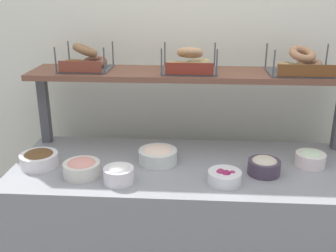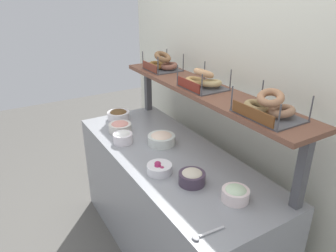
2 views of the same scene
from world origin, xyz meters
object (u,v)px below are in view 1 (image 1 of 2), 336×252
(bowl_chocolate_spread, at_px, (39,158))
(bagel_basket_everything, at_px, (301,65))
(bowl_potato_salad, at_px, (158,155))
(bowl_cream_cheese, at_px, (119,173))
(bagel_basket_cinnamon_raisin, at_px, (85,61))
(bowl_lox_spread, at_px, (82,168))
(bowl_beet_salad, at_px, (225,177))
(bowl_tuna_salad, at_px, (264,166))
(bagel_basket_sesame, at_px, (189,63))
(bowl_scallion_spread, at_px, (310,158))

(bowl_chocolate_spread, height_order, bagel_basket_everything, bagel_basket_everything)
(bowl_potato_salad, relative_size, bowl_cream_cheese, 1.40)
(bowl_cream_cheese, height_order, bagel_basket_cinnamon_raisin, bagel_basket_cinnamon_raisin)
(bowl_lox_spread, distance_m, bagel_basket_cinnamon_raisin, 0.61)
(bagel_basket_cinnamon_raisin, distance_m, bagel_basket_everything, 1.15)
(bowl_beet_salad, distance_m, bagel_basket_cinnamon_raisin, 0.98)
(bowl_potato_salad, relative_size, bowl_chocolate_spread, 1.05)
(bowl_chocolate_spread, distance_m, bagel_basket_cinnamon_raisin, 0.58)
(bowl_tuna_salad, xyz_separation_m, bagel_basket_sesame, (-0.38, 0.33, 0.43))
(bowl_cream_cheese, xyz_separation_m, bagel_basket_cinnamon_raisin, (-0.26, 0.48, 0.43))
(bowl_potato_salad, bearing_deg, bowl_tuna_salad, -10.50)
(bowl_scallion_spread, relative_size, bagel_basket_everything, 0.44)
(bowl_scallion_spread, relative_size, bagel_basket_sesame, 0.51)
(bowl_beet_salad, bearing_deg, bowl_chocolate_spread, 172.67)
(bowl_cream_cheese, bearing_deg, bowl_scallion_spread, 14.61)
(bowl_tuna_salad, height_order, bagel_basket_cinnamon_raisin, bagel_basket_cinnamon_raisin)
(bowl_tuna_salad, xyz_separation_m, bowl_chocolate_spread, (-1.13, 0.01, -0.00))
(bagel_basket_sesame, bearing_deg, bowl_beet_salad, -67.70)
(bowl_tuna_salad, bearing_deg, bowl_potato_salad, 169.50)
(bowl_beet_salad, bearing_deg, bowl_scallion_spread, 25.80)
(bowl_beet_salad, relative_size, bagel_basket_everything, 0.47)
(bowl_cream_cheese, xyz_separation_m, bagel_basket_everything, (0.90, 0.46, 0.43))
(bowl_scallion_spread, distance_m, bagel_basket_everything, 0.49)
(bowl_lox_spread, distance_m, bowl_cream_cheese, 0.20)
(bagel_basket_everything, bearing_deg, bowl_cream_cheese, -152.80)
(bowl_tuna_salad, relative_size, bagel_basket_sesame, 0.53)
(bagel_basket_cinnamon_raisin, bearing_deg, bowl_tuna_salad, -20.29)
(bowl_chocolate_spread, bearing_deg, bowl_lox_spread, -19.98)
(bagel_basket_sesame, distance_m, bagel_basket_everything, 0.59)
(bagel_basket_cinnamon_raisin, xyz_separation_m, bagel_basket_everything, (1.15, -0.02, -0.00))
(bowl_cream_cheese, bearing_deg, bowl_chocolate_spread, 161.25)
(bowl_scallion_spread, height_order, bowl_chocolate_spread, same)
(bowl_tuna_salad, relative_size, bowl_chocolate_spread, 0.83)
(bowl_chocolate_spread, xyz_separation_m, bagel_basket_sesame, (0.75, 0.32, 0.44))
(bowl_beet_salad, bearing_deg, bagel_basket_sesame, 112.30)
(bowl_tuna_salad, relative_size, bowl_lox_spread, 0.89)
(bowl_potato_salad, relative_size, bowl_scallion_spread, 1.33)
(bowl_beet_salad, xyz_separation_m, bowl_chocolate_spread, (-0.93, 0.12, 0.01))
(bowl_cream_cheese, distance_m, bagel_basket_cinnamon_raisin, 0.70)
(bowl_lox_spread, height_order, bagel_basket_cinnamon_raisin, bagel_basket_cinnamon_raisin)
(bagel_basket_everything, bearing_deg, bowl_potato_salad, -162.75)
(bowl_tuna_salad, distance_m, bowl_lox_spread, 0.88)
(bowl_lox_spread, relative_size, bowl_scallion_spread, 1.19)
(bowl_tuna_salad, height_order, bowl_potato_salad, bowl_tuna_salad)
(bowl_potato_salad, relative_size, bagel_basket_cinnamon_raisin, 0.73)
(bowl_potato_salad, height_order, bagel_basket_everything, bagel_basket_everything)
(bowl_scallion_spread, bearing_deg, bowl_potato_salad, -179.09)
(bowl_beet_salad, height_order, bagel_basket_cinnamon_raisin, bagel_basket_cinnamon_raisin)
(bowl_tuna_salad, xyz_separation_m, bowl_scallion_spread, (0.25, 0.11, -0.00))
(bowl_chocolate_spread, bearing_deg, bowl_tuna_salad, -0.65)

